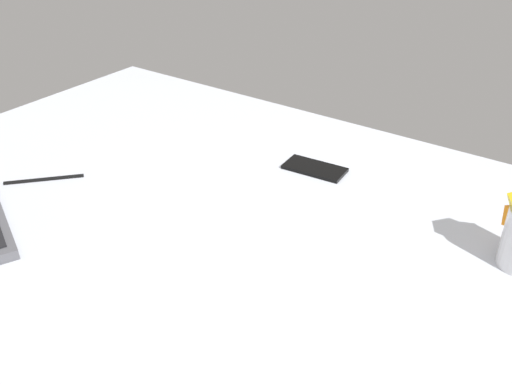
# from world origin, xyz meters

# --- Properties ---
(bed_mattress) EXTENTS (1.80, 1.40, 0.18)m
(bed_mattress) POSITION_xyz_m (0.00, 0.00, 0.09)
(bed_mattress) COLOR #B7BCC6
(bed_mattress) RESTS_ON ground
(cell_phone) EXTENTS (0.14, 0.08, 0.01)m
(cell_phone) POSITION_xyz_m (0.01, -0.41, 0.18)
(cell_phone) COLOR black
(cell_phone) RESTS_ON bed_mattress
(charger_cable) EXTENTS (0.12, 0.13, 0.01)m
(charger_cable) POSITION_xyz_m (0.48, -0.02, 0.18)
(charger_cable) COLOR black
(charger_cable) RESTS_ON bed_mattress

